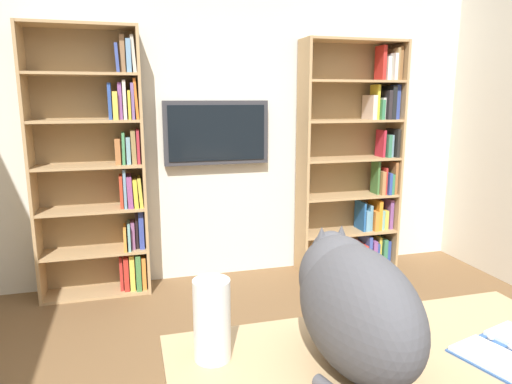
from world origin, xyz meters
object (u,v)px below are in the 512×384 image
Objects in this scene: wall_mounted_tv at (217,133)px; bookshelf_right at (103,169)px; cat at (352,301)px; open_binder at (511,350)px; paper_towel_roll at (212,320)px; bookshelf_left at (360,163)px.

bookshelf_right is at bearing 5.34° from wall_mounted_tv.
wall_mounted_tv reaches higher than cat.
bookshelf_right is at bearing -63.74° from open_binder.
wall_mounted_tv is 1.27× the size of cat.
open_binder is at bearing 166.43° from paper_towel_roll.
bookshelf_left is at bearing -126.03° from paper_towel_roll.
cat reaches higher than open_binder.
bookshelf_left is 5.25× the size of open_binder.
wall_mounted_tv reaches higher than open_binder.
cat is 0.41m from paper_towel_roll.
open_binder is 0.92m from paper_towel_roll.
paper_towel_roll is at bearing 53.97° from bookshelf_left.
paper_towel_roll reaches higher than open_binder.
bookshelf_left reaches higher than cat.
wall_mounted_tv is (-0.89, -0.08, 0.25)m from bookshelf_right.
bookshelf_left is 8.02× the size of paper_towel_roll.
cat is at bearing -9.59° from open_binder.
bookshelf_right reaches higher than bookshelf_left.
bookshelf_left is at bearing -118.30° from cat.
cat is at bearing 61.70° from bookshelf_left.
bookshelf_left is at bearing 176.14° from wall_mounted_tv.
bookshelf_left is at bearing 179.96° from bookshelf_right.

